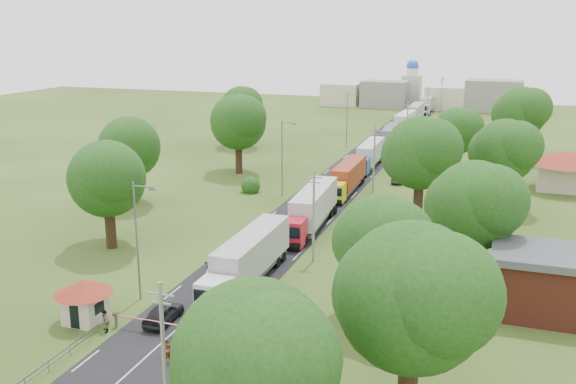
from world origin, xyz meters
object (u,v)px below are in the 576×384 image
at_px(car_lane_front, 164,313).
at_px(pedestrian_near, 168,353).
at_px(info_sign, 390,150).
at_px(boom_barrier, 153,322).
at_px(guard_booth, 84,296).
at_px(truck_0, 248,260).
at_px(car_lane_mid, 221,271).

bearing_deg(car_lane_front, pedestrian_near, 120.89).
bearing_deg(info_sign, pedestrian_near, -93.01).
distance_m(boom_barrier, guard_booth, 5.98).
bearing_deg(guard_booth, truck_0, 50.64).
distance_m(boom_barrier, car_lane_front, 1.90).
distance_m(truck_0, car_lane_mid, 3.12).
relative_size(info_sign, car_lane_mid, 0.88).
bearing_deg(car_lane_mid, boom_barrier, 81.48).
bearing_deg(truck_0, info_sign, 85.94).
relative_size(car_lane_mid, pedestrian_near, 2.77).
bearing_deg(guard_booth, car_lane_mid, 61.00).
distance_m(guard_booth, pedestrian_near, 9.80).
bearing_deg(info_sign, boom_barrier, -96.24).
height_order(info_sign, car_lane_front, info_sign).
xyz_separation_m(boom_barrier, truck_0, (3.07, 10.87, 1.37)).
xyz_separation_m(guard_booth, info_sign, (12.40, 60.00, 0.84)).
height_order(guard_booth, car_lane_front, guard_booth).
bearing_deg(boom_barrier, pedestrian_near, -47.41).
bearing_deg(guard_booth, info_sign, 78.32).
height_order(boom_barrier, guard_booth, guard_booth).
height_order(guard_booth, pedestrian_near, guard_booth).
relative_size(info_sign, car_lane_front, 0.96).
distance_m(guard_booth, car_lane_mid, 12.86).
distance_m(car_lane_front, pedestrian_near, 6.36).
distance_m(car_lane_front, car_lane_mid, 9.32).
relative_size(guard_booth, info_sign, 1.07).
relative_size(guard_booth, car_lane_mid, 0.95).
xyz_separation_m(boom_barrier, info_sign, (6.56, 60.00, 2.11)).
bearing_deg(car_lane_front, info_sign, -97.86).
distance_m(boom_barrier, pedestrian_near, 4.75).
xyz_separation_m(info_sign, pedestrian_near, (-3.34, -63.50, -2.16)).
xyz_separation_m(truck_0, car_lane_front, (-3.24, -8.99, -1.54)).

